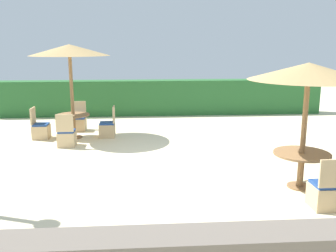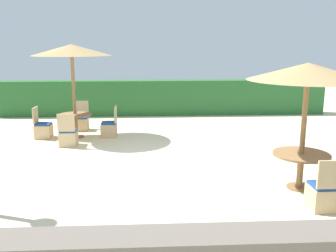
{
  "view_description": "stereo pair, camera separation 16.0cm",
  "coord_description": "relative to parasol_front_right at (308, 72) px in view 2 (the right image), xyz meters",
  "views": [
    {
      "loc": [
        -0.61,
        -7.8,
        2.76
      ],
      "look_at": [
        0.0,
        0.6,
        0.9
      ],
      "focal_mm": 40.0,
      "sensor_mm": 36.0,
      "label": 1
    },
    {
      "loc": [
        -0.46,
        -7.81,
        2.76
      ],
      "look_at": [
        0.0,
        0.6,
        0.9
      ],
      "focal_mm": 40.0,
      "sensor_mm": 36.0,
      "label": 2
    }
  ],
  "objects": [
    {
      "name": "parasol_back_left",
      "position": [
        -5.1,
        4.32,
        0.32
      ],
      "size": [
        2.29,
        2.29,
        2.74
      ],
      "color": "olive",
      "rests_on": "ground_plane"
    },
    {
      "name": "ground_plane",
      "position": [
        -2.47,
        1.08,
        -2.25
      ],
      "size": [
        40.0,
        40.0,
        0.0
      ],
      "primitive_type": "plane",
      "color": "beige"
    },
    {
      "name": "hedge_row",
      "position": [
        -2.47,
        7.89,
        -1.57
      ],
      "size": [
        13.0,
        0.7,
        1.36
      ],
      "primitive_type": "cube",
      "color": "#28602D",
      "rests_on": "ground_plane"
    },
    {
      "name": "patio_chair_back_left_north",
      "position": [
        -5.11,
        5.28,
        -1.98
      ],
      "size": [
        0.46,
        0.46,
        0.93
      ],
      "rotation": [
        0.0,
        0.0,
        3.14
      ],
      "color": "tan",
      "rests_on": "ground_plane"
    },
    {
      "name": "parasol_front_right",
      "position": [
        0.0,
        0.0,
        0.0
      ],
      "size": [
        2.22,
        2.22,
        2.42
      ],
      "color": "olive",
      "rests_on": "ground_plane"
    },
    {
      "name": "patio_chair_back_left_south",
      "position": [
        -5.13,
        3.37,
        -1.98
      ],
      "size": [
        0.46,
        0.46,
        0.93
      ],
      "color": "tan",
      "rests_on": "ground_plane"
    },
    {
      "name": "patio_chair_front_right_south",
      "position": [
        0.02,
        -0.97,
        -1.98
      ],
      "size": [
        0.46,
        0.46,
        0.93
      ],
      "color": "tan",
      "rests_on": "ground_plane"
    },
    {
      "name": "round_table_front_right",
      "position": [
        0.0,
        0.0,
        -1.69
      ],
      "size": [
        1.08,
        1.08,
        0.7
      ],
      "color": "olive",
      "rests_on": "ground_plane"
    },
    {
      "name": "patio_chair_back_left_west",
      "position": [
        -6.07,
        4.3,
        -1.98
      ],
      "size": [
        0.46,
        0.46,
        0.93
      ],
      "rotation": [
        0.0,
        0.0,
        -1.57
      ],
      "color": "tan",
      "rests_on": "ground_plane"
    },
    {
      "name": "round_table_back_left",
      "position": [
        -5.1,
        4.32,
        -1.7
      ],
      "size": [
        0.97,
        0.97,
        0.71
      ],
      "color": "olive",
      "rests_on": "ground_plane"
    },
    {
      "name": "patio_chair_back_left_east",
      "position": [
        -4.1,
        4.36,
        -1.98
      ],
      "size": [
        0.46,
        0.46,
        0.93
      ],
      "rotation": [
        0.0,
        0.0,
        1.57
      ],
      "color": "tan",
      "rests_on": "ground_plane"
    }
  ]
}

